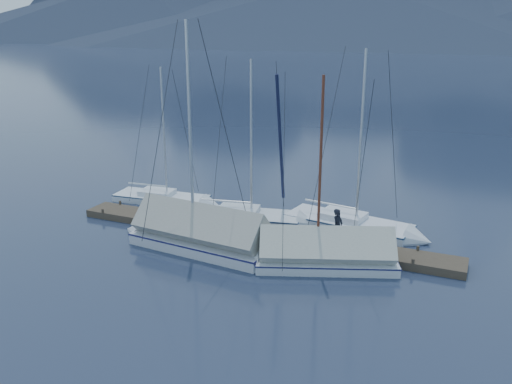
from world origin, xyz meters
TOP-DOWN VIEW (x-y plane):
  - ground at (0.00, 0.00)m, footprint 1000.00×1000.00m
  - dock at (0.00, 2.00)m, footprint 18.00×1.50m
  - mooring_posts at (-0.50, 2.00)m, footprint 15.12×1.52m
  - sailboat_open_left at (-6.08, 4.88)m, footprint 6.14×2.57m
  - sailboat_open_mid at (-0.64, 4.03)m, footprint 6.72×3.18m
  - sailboat_open_right at (4.38, 4.79)m, footprint 7.13×3.20m
  - sailboat_covered_near at (3.29, 0.21)m, footprint 6.72×4.09m
  - sailboat_covered_far at (-2.23, 0.05)m, footprint 7.61×3.19m
  - person at (3.74, 2.01)m, footprint 0.50×0.65m

SIDE VIEW (x-z plane):
  - ground at x=0.00m, z-range 0.00..0.00m
  - dock at x=0.00m, z-range -0.16..0.38m
  - sailboat_open_left at x=-6.08m, z-range -3.83..4.11m
  - sailboat_open_mid at x=-0.64m, z-range -4.14..4.44m
  - sailboat_open_right at x=4.38m, z-range -4.41..4.73m
  - mooring_posts at x=-0.50m, z-range 0.17..0.52m
  - sailboat_covered_near at x=3.29m, z-range -3.77..4.61m
  - sailboat_covered_far at x=-2.23m, z-range -4.70..5.72m
  - person at x=3.74m, z-range 0.34..1.91m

